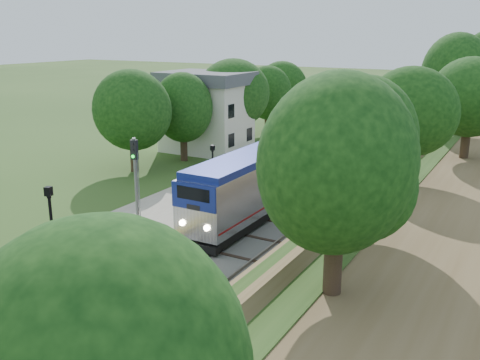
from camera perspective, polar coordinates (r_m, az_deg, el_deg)
The scene contains 12 objects.
ground at distance 24.73m, azimuth -14.71°, elevation -13.69°, with size 320.00×320.00×0.00m, color #2D4C19.
trackbed at distance 77.19m, azimuth 19.26°, elevation 5.92°, with size 9.50×170.00×0.28m.
platform at distance 39.17m, azimuth -3.96°, elevation -1.81°, with size 6.40×68.00×0.38m, color gray.
yellow_stripe at distance 37.67m, azimuth -0.34°, elevation -2.17°, with size 0.55×68.00×0.01m, color gold.
station_building at distance 54.47m, azimuth -3.63°, elevation 7.34°, with size 8.60×6.60×8.00m.
signal_gantry at distance 71.62m, azimuth 19.20°, elevation 9.09°, with size 8.40×0.38×6.20m.
trees_behind_platform at distance 45.24m, azimuth -7.12°, elevation 6.13°, with size 7.82×53.32×7.21m.
train at distance 80.74m, azimuth 18.48°, elevation 7.89°, with size 2.85×114.50×4.19m.
lamppost_mid at distance 26.57m, azimuth -19.29°, elevation -6.07°, with size 0.46×0.46×4.69m.
lamppost_far at distance 37.34m, azimuth -2.91°, elevation 0.45°, with size 0.39×0.39×3.94m.
signal_platform at distance 29.18m, azimuth -11.03°, elevation -0.11°, with size 0.36×0.28×6.10m.
signal_farside at distance 36.14m, azimuth 13.88°, elevation 2.60°, with size 0.35×0.28×6.41m.
Camera 1 is at (15.60, -15.06, 11.88)m, focal length 40.00 mm.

